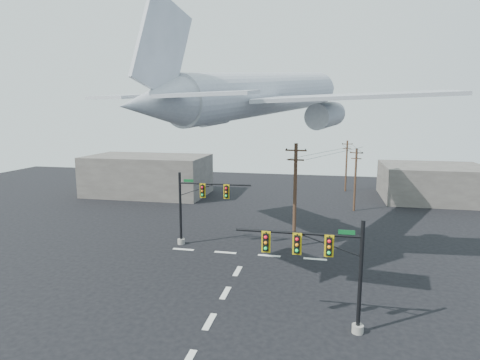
% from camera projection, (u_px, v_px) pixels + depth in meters
% --- Properties ---
extents(ground, '(120.00, 120.00, 0.00)m').
position_uv_depth(ground, '(210.00, 322.00, 24.26)').
color(ground, black).
rests_on(ground, ground).
extents(lane_markings, '(14.00, 21.20, 0.01)m').
position_uv_depth(lane_markings, '(230.00, 285.00, 29.40)').
color(lane_markings, silver).
rests_on(lane_markings, ground).
extents(signal_mast_near, '(7.46, 0.73, 6.68)m').
position_uv_depth(signal_mast_near, '(327.00, 268.00, 22.73)').
color(signal_mast_near, gray).
rests_on(signal_mast_near, ground).
extents(signal_mast_far, '(7.18, 0.77, 6.99)m').
position_uv_depth(signal_mast_far, '(195.00, 207.00, 37.63)').
color(signal_mast_far, gray).
rests_on(signal_mast_far, ground).
extents(utility_pole_a, '(1.95, 0.33, 9.75)m').
position_uv_depth(utility_pole_a, '(295.00, 194.00, 37.09)').
color(utility_pole_a, '#4E3121').
rests_on(utility_pole_a, ground).
extents(utility_pole_b, '(1.61, 0.49, 8.04)m').
position_uv_depth(utility_pole_b, '(355.00, 179.00, 50.92)').
color(utility_pole_b, '#4E3121').
rests_on(utility_pole_b, ground).
extents(utility_pole_c, '(1.67, 0.28, 8.14)m').
position_uv_depth(utility_pole_c, '(346.00, 165.00, 63.91)').
color(utility_pole_c, '#4E3121').
rests_on(utility_pole_c, ground).
extents(power_lines, '(8.13, 28.93, 0.78)m').
position_uv_depth(power_lines, '(341.00, 150.00, 49.36)').
color(power_lines, black).
extents(airliner, '(29.50, 32.12, 8.67)m').
position_uv_depth(airliner, '(267.00, 95.00, 35.30)').
color(airliner, '#B0B5BD').
extents(building_left, '(18.00, 10.00, 6.00)m').
position_uv_depth(building_left, '(148.00, 175.00, 61.60)').
color(building_left, '#68615B').
rests_on(building_left, ground).
extents(building_right, '(14.00, 12.00, 5.00)m').
position_uv_depth(building_right, '(433.00, 183.00, 57.96)').
color(building_right, '#68615B').
rests_on(building_right, ground).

